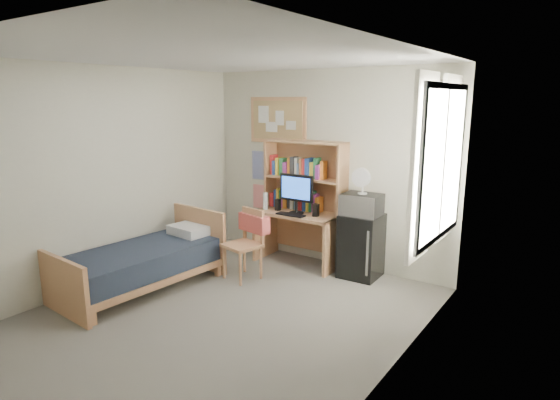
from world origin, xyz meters
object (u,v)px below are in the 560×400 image
Objects in this scene: bulletin_board at (278,120)px; desk_chair at (242,245)px; mini_fridge at (361,246)px; bed at (141,269)px; speaker_left at (278,205)px; monitor at (296,194)px; microwave at (362,204)px; desk at (298,238)px; speaker_right at (316,210)px; desk_fan at (363,182)px.

desk_chair is (0.28, -1.17, -1.48)m from bulletin_board.
bed is (-1.95, -1.86, -0.15)m from mini_fridge.
mini_fridge is at bearing 47.50° from bed.
desk_chair is at bearing -76.54° from bulletin_board.
mini_fridge is at bearing 49.93° from desk_chair.
speaker_left is at bearing 70.77° from bed.
mini_fridge is at bearing 4.73° from speaker_left.
monitor is at bearing 0.00° from speaker_left.
bed is at bearing -117.99° from desk_chair.
monitor is at bearing -176.50° from microwave.
desk_chair is 1.56m from microwave.
bulletin_board reaches higher than desk.
bulletin_board is 1.45m from speaker_right.
mini_fridge is (1.45, -0.24, -1.52)m from bulletin_board.
mini_fridge is at bearing 90.00° from desk_fan.
monitor reaches higher than desk.
bulletin_board is 1.06× the size of desk_chair.
microwave reaches higher than bed.
speaker_left is at bearing -177.75° from microwave.
microwave is (0.91, 0.03, 0.58)m from desk.
microwave is (1.95, 1.84, 0.69)m from bed.
mini_fridge is 1.27m from speaker_left.
speaker_left is at bearing 103.94° from desk_chair.
desk_chair is at bearing -144.38° from desk_fan.
mini_fridge is 2.79× the size of desk_fan.
desk is 0.53m from speaker_left.
bulletin_board is 3.25× the size of desk_fan.
desk_chair reaches higher than speaker_left.
monitor is (0.00, -0.06, 0.62)m from desk.
desk_fan is (0.61, 0.08, 0.42)m from speaker_right.
bed is at bearing -138.32° from mini_fridge.
microwave reaches higher than speaker_right.
bed is at bearing -113.52° from speaker_left.
desk is 1.42× the size of mini_fridge.
bed is 3.42× the size of monitor.
desk_chair and speaker_right have the same top height.
speaker_right reaches higher than desk.
microwave is at bearing -90.00° from mini_fridge.
desk_fan reaches higher than microwave.
desk is 7.28× the size of speaker_left.
desk_chair is at bearing -88.21° from speaker_left.
desk_fan is (1.17, 0.90, 0.78)m from desk_chair.
desk_chair is 0.49× the size of bed.
desk is 0.92m from desk_chair.
mini_fridge reaches higher than bed.
bulletin_board reaches higher than monitor.
desk is 3.96× the size of desk_fan.
mini_fridge is 0.44× the size of bed.
bulletin_board is at bearing 115.19° from desk_chair.
speaker_right is 0.63m from microwave.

